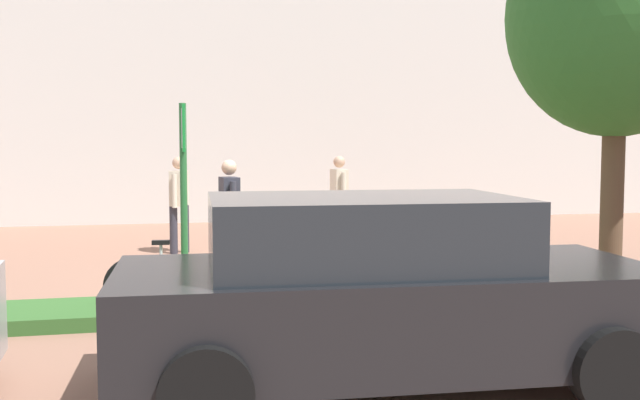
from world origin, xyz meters
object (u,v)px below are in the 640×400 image
object	(u,v)px
person_casual_tan	(179,198)
person_shirt_white	(339,195)
bike_at_sign	(178,284)
person_suited_navy	(229,211)
car_black_suv	(380,293)
bollard_steel	(378,227)
parking_sign_post	(184,178)
tree_sidewalk	(617,17)
bike_rack_cluster	(464,221)

from	to	relation	value
person_casual_tan	person_shirt_white	world-z (taller)	same
bike_at_sign	person_suited_navy	distance (m)	2.40
bike_at_sign	car_black_suv	xyz separation A→B (m)	(1.54, -2.92, 0.41)
person_shirt_white	bike_at_sign	bearing A→B (deg)	-122.33
bollard_steel	person_casual_tan	world-z (taller)	person_casual_tan
parking_sign_post	bollard_steel	distance (m)	5.78
bike_at_sign	person_suited_navy	xyz separation A→B (m)	(0.80, 2.17, 0.63)
bollard_steel	person_shirt_white	size ratio (longest dim) A/B	0.52
tree_sidewalk	person_shirt_white	xyz separation A→B (m)	(-2.24, 5.22, -2.52)
parking_sign_post	person_suited_navy	bearing A→B (deg)	72.63
car_black_suv	tree_sidewalk	bearing A→B (deg)	34.33
bike_rack_cluster	person_suited_navy	distance (m)	6.28
parking_sign_post	bike_at_sign	distance (m)	1.24
bike_at_sign	person_shirt_white	distance (m)	5.84
parking_sign_post	person_casual_tan	world-z (taller)	parking_sign_post
person_suited_navy	person_shirt_white	distance (m)	3.58
person_suited_navy	person_casual_tan	size ratio (longest dim) A/B	1.00
parking_sign_post	bike_at_sign	bearing A→B (deg)	117.20
bollard_steel	car_black_suv	world-z (taller)	car_black_suv
parking_sign_post	tree_sidewalk	bearing A→B (deg)	-1.84
parking_sign_post	car_black_suv	size ratio (longest dim) A/B	0.55
person_casual_tan	person_shirt_white	xyz separation A→B (m)	(2.96, 0.10, 0.00)
bike_at_sign	bike_rack_cluster	xyz separation A→B (m)	(5.95, 5.71, -0.00)
bollard_steel	person_casual_tan	xyz separation A→B (m)	(-3.51, 0.57, 0.53)
person_casual_tan	bike_rack_cluster	bearing A→B (deg)	8.82
tree_sidewalk	car_black_suv	size ratio (longest dim) A/B	1.14
bike_at_sign	car_black_suv	bearing A→B (deg)	-62.23
person_casual_tan	person_shirt_white	bearing A→B (deg)	1.99
bike_rack_cluster	person_shirt_white	bearing A→B (deg)	-164.35
person_shirt_white	car_black_suv	xyz separation A→B (m)	(-1.57, -7.83, -0.23)
person_suited_navy	person_shirt_white	world-z (taller)	same
tree_sidewalk	car_black_suv	bearing A→B (deg)	-145.67
parking_sign_post	bike_rack_cluster	size ratio (longest dim) A/B	1.14
parking_sign_post	car_black_suv	bearing A→B (deg)	-62.20
bike_rack_cluster	car_black_suv	world-z (taller)	car_black_suv
bike_rack_cluster	person_casual_tan	world-z (taller)	person_casual_tan
tree_sidewalk	parking_sign_post	xyz separation A→B (m)	(-5.27, 0.17, -1.93)
bollard_steel	person_suited_navy	size ratio (longest dim) A/B	0.52
tree_sidewalk	bollard_steel	distance (m)	5.74
tree_sidewalk	bike_rack_cluster	size ratio (longest dim) A/B	2.37
bike_rack_cluster	parking_sign_post	bearing A→B (deg)	-135.13
parking_sign_post	person_suited_navy	distance (m)	2.50
bollard_steel	person_suited_navy	distance (m)	3.57
person_suited_navy	person_casual_tan	bearing A→B (deg)	103.82
person_suited_navy	person_casual_tan	world-z (taller)	same
person_suited_navy	parking_sign_post	bearing A→B (deg)	-107.37
bollard_steel	car_black_suv	bearing A→B (deg)	-106.55
car_black_suv	person_casual_tan	bearing A→B (deg)	100.17
parking_sign_post	bike_rack_cluster	distance (m)	8.39
parking_sign_post	person_casual_tan	distance (m)	4.99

